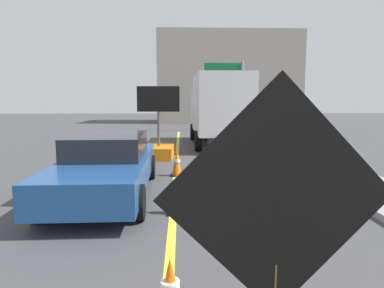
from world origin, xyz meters
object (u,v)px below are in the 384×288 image
(arrow_board_trailer, at_px, (159,145))
(box_truck, at_px, (219,108))
(pickup_car, at_px, (107,165))
(highway_guide_sign, at_px, (231,83))
(traffic_cone_far_lane, at_px, (177,163))
(roadwork_sign, at_px, (277,203))
(traffic_cone_mid_lane, at_px, (177,194))

(arrow_board_trailer, distance_m, box_truck, 4.49)
(pickup_car, relative_size, highway_guide_sign, 1.00)
(traffic_cone_far_lane, bearing_deg, pickup_car, -128.95)
(highway_guide_sign, bearing_deg, box_truck, -102.59)
(roadwork_sign, xyz_separation_m, arrow_board_trailer, (-1.48, 10.58, -0.99))
(roadwork_sign, distance_m, pickup_car, 5.97)
(roadwork_sign, xyz_separation_m, box_truck, (1.18, 13.95, 0.33))
(arrow_board_trailer, height_order, traffic_cone_mid_lane, arrow_board_trailer)
(pickup_car, height_order, traffic_cone_far_lane, pickup_car)
(pickup_car, distance_m, highway_guide_sign, 17.35)
(pickup_car, relative_size, traffic_cone_mid_lane, 6.55)
(roadwork_sign, relative_size, highway_guide_sign, 0.47)
(pickup_car, relative_size, traffic_cone_far_lane, 6.51)
(highway_guide_sign, distance_m, traffic_cone_mid_lane, 18.28)
(highway_guide_sign, bearing_deg, arrow_board_trailer, -111.54)
(roadwork_sign, bearing_deg, box_truck, 85.15)
(arrow_board_trailer, relative_size, highway_guide_sign, 0.54)
(box_truck, distance_m, highway_guide_sign, 8.16)
(highway_guide_sign, bearing_deg, pickup_car, -107.83)
(arrow_board_trailer, xyz_separation_m, pickup_car, (-0.84, -5.14, 0.22))
(roadwork_sign, xyz_separation_m, traffic_cone_mid_lane, (-0.72, 4.09, -1.09))
(box_truck, bearing_deg, highway_guide_sign, 77.41)
(roadwork_sign, relative_size, traffic_cone_mid_lane, 3.05)
(pickup_car, height_order, traffic_cone_mid_lane, pickup_car)
(traffic_cone_far_lane, bearing_deg, traffic_cone_mid_lane, -89.40)
(pickup_car, bearing_deg, box_truck, 67.61)
(traffic_cone_far_lane, bearing_deg, arrow_board_trailer, 102.73)
(roadwork_sign, xyz_separation_m, traffic_cone_far_lane, (-0.76, 7.38, -1.09))
(traffic_cone_far_lane, bearing_deg, roadwork_sign, -84.14)
(box_truck, distance_m, traffic_cone_mid_lane, 10.13)
(roadwork_sign, bearing_deg, traffic_cone_far_lane, 95.86)
(box_truck, distance_m, pickup_car, 9.26)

